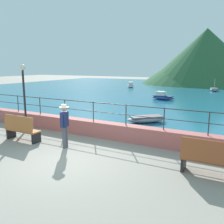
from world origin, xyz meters
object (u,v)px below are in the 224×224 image
object	(u,v)px
lamp_post	(24,87)
boat_1	(214,89)
bench_main	(21,128)
bench_far	(211,159)
boat_4	(131,85)
boat_7	(163,97)
boat_3	(146,119)
person_walking	(65,124)

from	to	relation	value
lamp_post	boat_1	size ratio (longest dim) A/B	1.34
bench_main	boat_1	bearing A→B (deg)	79.08
bench_far	boat_4	world-z (taller)	bench_far
bench_far	boat_7	world-z (taller)	bench_far
bench_main	boat_3	world-z (taller)	bench_main
bench_main	boat_4	size ratio (longest dim) A/B	0.69
bench_far	person_walking	world-z (taller)	person_walking
boat_4	boat_7	xyz separation A→B (m)	(8.20, -10.84, 0.00)
bench_main	boat_7	size ratio (longest dim) A/B	0.71
lamp_post	boat_1	distance (m)	25.81
bench_main	lamp_post	bearing A→B (deg)	131.32
lamp_post	boat_3	world-z (taller)	lamp_post
bench_far	boat_7	size ratio (longest dim) A/B	0.71
boat_3	boat_7	size ratio (longest dim) A/B	0.95
boat_7	boat_1	bearing A→B (deg)	72.43
bench_far	boat_4	size ratio (longest dim) A/B	0.69
bench_far	boat_7	xyz separation A→B (m)	(-6.03, 15.17, -0.23)
lamp_post	boat_4	size ratio (longest dim) A/B	1.33
bench_main	bench_far	distance (m)	7.66
boat_1	boat_4	size ratio (longest dim) A/B	0.99
boat_1	boat_4	distance (m)	11.66
lamp_post	boat_4	world-z (taller)	lamp_post
bench_main	boat_4	distance (m)	27.05
boat_1	bench_far	bearing A→B (deg)	-84.35
person_walking	bench_main	bearing A→B (deg)	-173.89
lamp_post	boat_4	bearing A→B (deg)	102.27
lamp_post	boat_3	xyz separation A→B (m)	(4.79, 4.38, -1.94)
bench_main	lamp_post	distance (m)	2.41
boat_1	boat_7	distance (m)	11.43
boat_4	bench_far	bearing A→B (deg)	-61.30
boat_4	boat_3	bearing A→B (deg)	-63.57
lamp_post	bench_main	bearing A→B (deg)	-48.68
boat_7	lamp_post	bearing A→B (deg)	-101.20
lamp_post	boat_7	distance (m)	14.47
bench_far	boat_3	bearing A→B (deg)	126.36
bench_main	bench_far	bearing A→B (deg)	1.73
bench_main	boat_7	bearing A→B (deg)	83.99
boat_1	boat_7	xyz separation A→B (m)	(-3.45, -10.90, 0.07)
bench_main	person_walking	size ratio (longest dim) A/B	0.98
bench_far	boat_3	size ratio (longest dim) A/B	0.75
bench_main	bench_far	size ratio (longest dim) A/B	1.00
boat_4	bench_main	bearing A→B (deg)	-75.92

